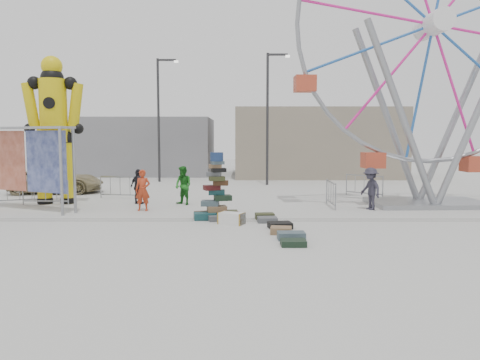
{
  "coord_description": "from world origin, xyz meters",
  "views": [
    {
      "loc": [
        1.36,
        -15.74,
        3.0
      ],
      "look_at": [
        1.34,
        1.34,
        1.39
      ],
      "focal_mm": 35.0,
      "sensor_mm": 36.0,
      "label": 1
    }
  ],
  "objects_px": {
    "lamp_post_right": "(269,112)",
    "pedestrian_red": "(143,190)",
    "barricade_dummy_b": "(45,193)",
    "parked_suv": "(56,180)",
    "ferris_wheel": "(432,49)",
    "pedestrian_green": "(183,186)",
    "barricade_wheel_front": "(331,194)",
    "banner_scaffold": "(25,148)",
    "barricade_dummy_c": "(120,187)",
    "pedestrian_black": "(138,187)",
    "barricade_dummy_a": "(20,191)",
    "suitcase_tower": "(217,200)",
    "crash_test_dummy": "(54,124)",
    "barricade_wheel_back": "(364,186)",
    "pedestrian_grey": "(371,189)",
    "steamer_trunk": "(232,218)",
    "lamp_post_left": "(160,113)"
  },
  "relations": [
    {
      "from": "banner_scaffold",
      "to": "barricade_dummy_a",
      "type": "bearing_deg",
      "value": 147.61
    },
    {
      "from": "lamp_post_right",
      "to": "barricade_dummy_b",
      "type": "distance_m",
      "value": 13.9
    },
    {
      "from": "barricade_wheel_back",
      "to": "pedestrian_black",
      "type": "relative_size",
      "value": 1.29
    },
    {
      "from": "barricade_dummy_a",
      "to": "ferris_wheel",
      "type": "bearing_deg",
      "value": -20.66
    },
    {
      "from": "lamp_post_right",
      "to": "pedestrian_red",
      "type": "xyz_separation_m",
      "value": [
        -5.67,
        -10.09,
        -3.65
      ]
    },
    {
      "from": "ferris_wheel",
      "to": "barricade_dummy_b",
      "type": "height_order",
      "value": "ferris_wheel"
    },
    {
      "from": "barricade_wheel_front",
      "to": "pedestrian_red",
      "type": "height_order",
      "value": "pedestrian_red"
    },
    {
      "from": "barricade_wheel_back",
      "to": "pedestrian_grey",
      "type": "relative_size",
      "value": 1.16
    },
    {
      "from": "crash_test_dummy",
      "to": "parked_suv",
      "type": "relative_size",
      "value": 1.39
    },
    {
      "from": "ferris_wheel",
      "to": "barricade_dummy_b",
      "type": "distance_m",
      "value": 17.73
    },
    {
      "from": "banner_scaffold",
      "to": "barricade_dummy_c",
      "type": "relative_size",
      "value": 2.28
    },
    {
      "from": "lamp_post_right",
      "to": "pedestrian_black",
      "type": "bearing_deg",
      "value": -127.25
    },
    {
      "from": "barricade_dummy_a",
      "to": "barricade_wheel_back",
      "type": "distance_m",
      "value": 16.18
    },
    {
      "from": "barricade_dummy_b",
      "to": "ferris_wheel",
      "type": "bearing_deg",
      "value": 2.01
    },
    {
      "from": "steamer_trunk",
      "to": "crash_test_dummy",
      "type": "bearing_deg",
      "value": 173.33
    },
    {
      "from": "lamp_post_right",
      "to": "barricade_dummy_a",
      "type": "xyz_separation_m",
      "value": [
        -11.56,
        -8.14,
        -3.93
      ]
    },
    {
      "from": "suitcase_tower",
      "to": "ferris_wheel",
      "type": "xyz_separation_m",
      "value": [
        9.0,
        3.32,
        6.02
      ]
    },
    {
      "from": "suitcase_tower",
      "to": "crash_test_dummy",
      "type": "height_order",
      "value": "crash_test_dummy"
    },
    {
      "from": "lamp_post_right",
      "to": "barricade_dummy_a",
      "type": "relative_size",
      "value": 4.0
    },
    {
      "from": "barricade_wheel_front",
      "to": "parked_suv",
      "type": "xyz_separation_m",
      "value": [
        -13.62,
        4.83,
        0.12
      ]
    },
    {
      "from": "pedestrian_grey",
      "to": "lamp_post_left",
      "type": "bearing_deg",
      "value": -159.68
    },
    {
      "from": "suitcase_tower",
      "to": "barricade_wheel_back",
      "type": "relative_size",
      "value": 1.21
    },
    {
      "from": "barricade_wheel_back",
      "to": "pedestrian_grey",
      "type": "bearing_deg",
      "value": -57.51
    },
    {
      "from": "barricade_dummy_a",
      "to": "suitcase_tower",
      "type": "bearing_deg",
      "value": -41.93
    },
    {
      "from": "pedestrian_green",
      "to": "parked_suv",
      "type": "xyz_separation_m",
      "value": [
        -7.26,
        4.27,
        -0.18
      ]
    },
    {
      "from": "ferris_wheel",
      "to": "barricade_dummy_c",
      "type": "distance_m",
      "value": 15.38
    },
    {
      "from": "pedestrian_green",
      "to": "pedestrian_black",
      "type": "xyz_separation_m",
      "value": [
        -2.01,
        0.21,
        -0.07
      ]
    },
    {
      "from": "pedestrian_black",
      "to": "lamp_post_right",
      "type": "bearing_deg",
      "value": -93.55
    },
    {
      "from": "crash_test_dummy",
      "to": "barricade_wheel_front",
      "type": "xyz_separation_m",
      "value": [
        12.07,
        -0.9,
        -2.97
      ]
    },
    {
      "from": "crash_test_dummy",
      "to": "steamer_trunk",
      "type": "xyz_separation_m",
      "value": [
        7.91,
        -4.88,
        -3.32
      ]
    },
    {
      "from": "suitcase_tower",
      "to": "banner_scaffold",
      "type": "bearing_deg",
      "value": 159.63
    },
    {
      "from": "ferris_wheel",
      "to": "pedestrian_red",
      "type": "height_order",
      "value": "ferris_wheel"
    },
    {
      "from": "parked_suv",
      "to": "ferris_wheel",
      "type": "bearing_deg",
      "value": -109.3
    },
    {
      "from": "barricade_dummy_b",
      "to": "barricade_wheel_back",
      "type": "height_order",
      "value": "same"
    },
    {
      "from": "barricade_dummy_b",
      "to": "pedestrian_green",
      "type": "height_order",
      "value": "pedestrian_green"
    },
    {
      "from": "crash_test_dummy",
      "to": "barricade_dummy_c",
      "type": "distance_m",
      "value": 4.19
    },
    {
      "from": "barricade_dummy_a",
      "to": "barricade_dummy_b",
      "type": "relative_size",
      "value": 1.0
    },
    {
      "from": "banner_scaffold",
      "to": "barricade_wheel_back",
      "type": "distance_m",
      "value": 15.54
    },
    {
      "from": "barricade_wheel_back",
      "to": "barricade_wheel_front",
      "type": "bearing_deg",
      "value": -80.44
    },
    {
      "from": "barricade_wheel_back",
      "to": "pedestrian_red",
      "type": "distance_m",
      "value": 11.04
    },
    {
      "from": "steamer_trunk",
      "to": "barricade_dummy_c",
      "type": "xyz_separation_m",
      "value": [
        -5.5,
        6.6,
        0.35
      ]
    },
    {
      "from": "barricade_dummy_a",
      "to": "pedestrian_black",
      "type": "relative_size",
      "value": 1.29
    },
    {
      "from": "lamp_post_right",
      "to": "pedestrian_red",
      "type": "height_order",
      "value": "lamp_post_right"
    },
    {
      "from": "crash_test_dummy",
      "to": "barricade_wheel_front",
      "type": "distance_m",
      "value": 12.46
    },
    {
      "from": "pedestrian_black",
      "to": "suitcase_tower",
      "type": "bearing_deg",
      "value": 168.74
    },
    {
      "from": "steamer_trunk",
      "to": "pedestrian_black",
      "type": "relative_size",
      "value": 0.54
    },
    {
      "from": "pedestrian_grey",
      "to": "suitcase_tower",
      "type": "bearing_deg",
      "value": -93.11
    },
    {
      "from": "parked_suv",
      "to": "barricade_dummy_c",
      "type": "bearing_deg",
      "value": -124.71
    },
    {
      "from": "barricade_dummy_a",
      "to": "parked_suv",
      "type": "height_order",
      "value": "parked_suv"
    },
    {
      "from": "banner_scaffold",
      "to": "lamp_post_left",
      "type": "bearing_deg",
      "value": 99.11
    }
  ]
}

